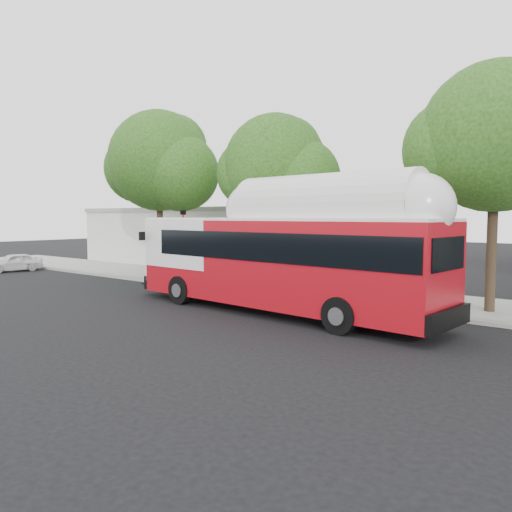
{
  "coord_description": "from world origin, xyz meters",
  "views": [
    {
      "loc": [
        13.63,
        -13.78,
        3.64
      ],
      "look_at": [
        0.2,
        3.0,
        1.92
      ],
      "focal_mm": 35.0,
      "sensor_mm": 36.0,
      "label": 1
    }
  ],
  "objects": [
    {
      "name": "sidewalk",
      "position": [
        0.0,
        6.5,
        0.07
      ],
      "size": [
        60.0,
        5.0,
        0.15
      ],
      "primitive_type": "cube",
      "color": "gray",
      "rests_on": "ground"
    },
    {
      "name": "ground",
      "position": [
        0.0,
        0.0,
        0.0
      ],
      "size": [
        120.0,
        120.0,
        0.0
      ],
      "primitive_type": "plane",
      "color": "black",
      "rests_on": "ground"
    },
    {
      "name": "transit_bus",
      "position": [
        2.74,
        1.21,
        1.91
      ],
      "size": [
        14.01,
        3.77,
        4.1
      ],
      "rotation": [
        0.0,
        0.0,
        -0.08
      ],
      "color": "#A80B15",
      "rests_on": "ground"
    },
    {
      "name": "low_commercial_bldg",
      "position": [
        -14.0,
        14.0,
        2.15
      ],
      "size": [
        16.2,
        10.2,
        4.25
      ],
      "color": "silver",
      "rests_on": "ground"
    },
    {
      "name": "street_tree_left",
      "position": [
        -8.53,
        5.56,
        6.6
      ],
      "size": [
        6.67,
        5.8,
        9.74
      ],
      "color": "#2D2116",
      "rests_on": "ground"
    },
    {
      "name": "red_curb_segment",
      "position": [
        -3.0,
        3.9,
        0.08
      ],
      "size": [
        10.0,
        0.32,
        0.16
      ],
      "primitive_type": "cube",
      "color": "maroon",
      "rests_on": "ground"
    },
    {
      "name": "parked_car",
      "position": [
        -19.38,
        1.81,
        0.6
      ],
      "size": [
        3.69,
        1.85,
        1.21
      ],
      "primitive_type": "imported",
      "rotation": [
        0.0,
        0.0,
        -0.12
      ],
      "color": "silver",
      "rests_on": "ground"
    },
    {
      "name": "street_tree_mid",
      "position": [
        -0.59,
        6.06,
        5.91
      ],
      "size": [
        5.75,
        5.0,
        8.62
      ],
      "color": "#2D2116",
      "rests_on": "ground"
    },
    {
      "name": "signal_pole",
      "position": [
        -5.68,
        4.25,
        2.03
      ],
      "size": [
        0.11,
        0.37,
        3.95
      ],
      "color": "#AE1A12",
      "rests_on": "ground"
    },
    {
      "name": "street_tree_right",
      "position": [
        9.44,
        5.86,
        6.26
      ],
      "size": [
        6.21,
        5.4,
        9.18
      ],
      "color": "#2D2116",
      "rests_on": "ground"
    },
    {
      "name": "curb_strip",
      "position": [
        0.0,
        3.9,
        0.07
      ],
      "size": [
        60.0,
        0.3,
        0.15
      ],
      "primitive_type": "cube",
      "color": "gray",
      "rests_on": "ground"
    }
  ]
}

